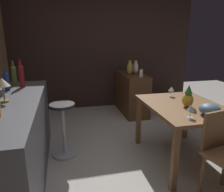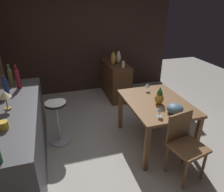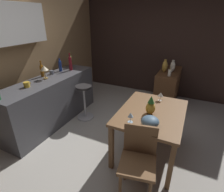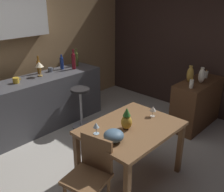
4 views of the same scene
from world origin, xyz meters
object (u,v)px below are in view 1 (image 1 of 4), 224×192
(sideboard_cabinet, at_px, (131,93))
(cup_slate, at_px, (1,92))
(wine_bottle_ruby, at_px, (21,75))
(wine_glass_right, at_px, (171,89))
(counter_lamp, at_px, (2,84))
(bar_stool, at_px, (64,128))
(pillar_candle_short, at_px, (141,73))
(vase_ceramic_ivory, at_px, (136,68))
(dining_table, at_px, (184,112))
(wine_bottle_olive, at_px, (14,74))
(wine_bottle_cobalt, at_px, (6,80))
(pillar_candle_tall, at_px, (128,69))
(pineapple_centerpiece, at_px, (188,98))
(fruit_bowl, at_px, (210,109))
(vase_brass, at_px, (130,68))
(wine_glass_left, at_px, (191,108))

(sideboard_cabinet, relative_size, cup_slate, 9.74)
(sideboard_cabinet, xyz_separation_m, wine_bottle_ruby, (-1.17, 1.89, 0.65))
(wine_glass_right, xyz_separation_m, counter_lamp, (-0.33, 2.05, 0.25))
(bar_stool, bearing_deg, wine_bottle_ruby, 60.30)
(pillar_candle_short, height_order, vase_ceramic_ivory, vase_ceramic_ivory)
(counter_lamp, bearing_deg, cup_slate, 20.69)
(dining_table, xyz_separation_m, wine_bottle_olive, (0.89, 2.07, 0.40))
(cup_slate, bearing_deg, sideboard_cabinet, -52.87)
(wine_glass_right, height_order, counter_lamp, counter_lamp)
(sideboard_cabinet, relative_size, wine_bottle_ruby, 3.04)
(wine_bottle_olive, bearing_deg, cup_slate, 175.41)
(wine_bottle_cobalt, relative_size, pillar_candle_tall, 1.83)
(counter_lamp, height_order, vase_ceramic_ivory, counter_lamp)
(pineapple_centerpiece, bearing_deg, wine_bottle_cobalt, 72.79)
(wine_glass_right, relative_size, wine_bottle_olive, 0.42)
(dining_table, bearing_deg, fruit_bowl, -170.53)
(pillar_candle_short, xyz_separation_m, vase_ceramic_ivory, (0.33, -0.00, 0.06))
(cup_slate, xyz_separation_m, vase_brass, (1.38, -1.96, 0.02))
(vase_brass, bearing_deg, fruit_bowl, -173.98)
(fruit_bowl, bearing_deg, bar_stool, 61.78)
(wine_bottle_cobalt, bearing_deg, cup_slate, 175.88)
(bar_stool, bearing_deg, wine_bottle_cobalt, 78.71)
(bar_stool, distance_m, wine_glass_left, 1.59)
(wine_bottle_cobalt, relative_size, pillar_candle_short, 1.67)
(bar_stool, bearing_deg, wine_glass_right, -91.90)
(pillar_candle_tall, xyz_separation_m, vase_ceramic_ivory, (-0.31, -0.06, 0.06))
(wine_glass_left, height_order, cup_slate, cup_slate)
(pillar_candle_tall, bearing_deg, wine_glass_left, 177.26)
(fruit_bowl, distance_m, vase_ceramic_ivory, 2.19)
(dining_table, height_order, wine_glass_left, wine_glass_left)
(pineapple_centerpiece, xyz_separation_m, pillar_candle_tall, (2.20, 0.05, 0.03))
(bar_stool, relative_size, counter_lamp, 2.90)
(cup_slate, bearing_deg, dining_table, -98.83)
(sideboard_cabinet, distance_m, wine_bottle_cobalt, 2.51)
(pineapple_centerpiece, relative_size, pillar_candle_tall, 1.82)
(wine_glass_left, bearing_deg, fruit_bowl, -84.51)
(pillar_candle_tall, bearing_deg, wine_bottle_ruby, 126.48)
(wine_bottle_olive, xyz_separation_m, counter_lamp, (-0.83, -0.06, 0.04))
(sideboard_cabinet, relative_size, vase_ceramic_ivory, 4.17)
(vase_ceramic_ivory, bearing_deg, wine_bottle_ruby, 119.11)
(fruit_bowl, distance_m, cup_slate, 2.30)
(sideboard_cabinet, height_order, cup_slate, cup_slate)
(wine_bottle_cobalt, bearing_deg, counter_lamp, -170.59)
(pineapple_centerpiece, bearing_deg, pillar_candle_short, -0.11)
(sideboard_cabinet, bearing_deg, pillar_candle_short, -173.36)
(pillar_candle_short, bearing_deg, wine_bottle_olive, 105.85)
(bar_stool, xyz_separation_m, vase_ceramic_ivory, (1.36, -1.45, 0.56))
(cup_slate, distance_m, vase_ceramic_ivory, 2.58)
(bar_stool, bearing_deg, wine_bottle_olive, 53.88)
(fruit_bowl, bearing_deg, cup_slate, 72.13)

